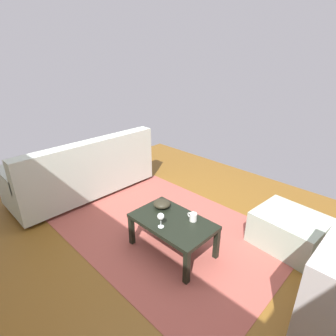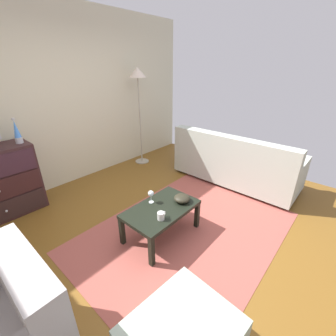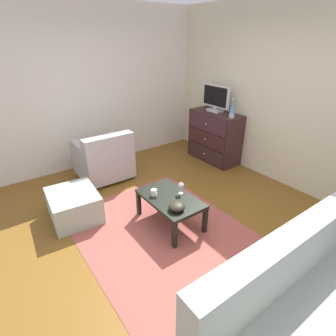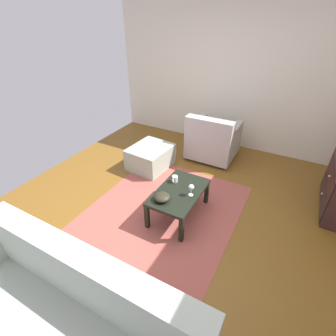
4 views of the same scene
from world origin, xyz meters
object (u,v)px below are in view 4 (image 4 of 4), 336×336
(mug, at_px, (175,179))
(couch_large, at_px, (68,327))
(armchair, at_px, (213,140))
(coffee_table, at_px, (179,194))
(wine_glass, at_px, (191,187))
(bowl_decorative, at_px, (162,197))
(ottoman, at_px, (150,157))

(mug, height_order, couch_large, couch_large)
(armchair, bearing_deg, coffee_table, 5.40)
(wine_glass, xyz_separation_m, armchair, (-1.67, -0.32, -0.16))
(coffee_table, height_order, bowl_decorative, bowl_decorative)
(wine_glass, distance_m, ottoman, 1.45)
(coffee_table, height_order, ottoman, coffee_table)
(armchair, distance_m, ottoman, 1.16)
(wine_glass, xyz_separation_m, bowl_decorative, (0.26, -0.26, -0.07))
(wine_glass, bearing_deg, bowl_decorative, -46.07)
(bowl_decorative, relative_size, ottoman, 0.28)
(coffee_table, relative_size, armchair, 1.03)
(coffee_table, xyz_separation_m, bowl_decorative, (0.26, -0.10, 0.09))
(bowl_decorative, height_order, armchair, armchair)
(coffee_table, xyz_separation_m, wine_glass, (0.00, 0.17, 0.17))
(couch_large, height_order, ottoman, couch_large)
(bowl_decorative, distance_m, ottoman, 1.43)
(coffee_table, height_order, armchair, armchair)
(couch_large, relative_size, ottoman, 2.94)
(coffee_table, height_order, wine_glass, wine_glass)
(couch_large, xyz_separation_m, ottoman, (-2.67, -0.95, -0.15))
(couch_large, relative_size, armchair, 2.46)
(armchair, bearing_deg, wine_glass, 10.96)
(couch_large, bearing_deg, wine_glass, 174.38)
(mug, relative_size, armchair, 0.14)
(coffee_table, height_order, couch_large, couch_large)
(couch_large, bearing_deg, bowl_decorative, -176.85)
(wine_glass, bearing_deg, coffee_table, -91.55)
(bowl_decorative, bearing_deg, ottoman, -141.93)
(wine_glass, height_order, armchair, armchair)
(wine_glass, xyz_separation_m, mug, (-0.16, -0.31, -0.07))
(wine_glass, bearing_deg, ottoman, -126.96)
(mug, height_order, armchair, armchair)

